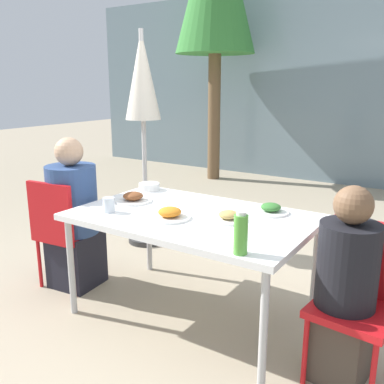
{
  "coord_description": "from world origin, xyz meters",
  "views": [
    {
      "loc": [
        1.44,
        -2.22,
        1.55
      ],
      "look_at": [
        0.0,
        0.0,
        0.87
      ],
      "focal_mm": 40.0,
      "sensor_mm": 36.0,
      "label": 1
    }
  ],
  "objects_px": {
    "person_left": "(74,219)",
    "chair_right": "(360,291)",
    "chair_left": "(62,227)",
    "closed_umbrella": "(143,89)",
    "drinking_cup": "(109,205)",
    "person_right": "(345,292)",
    "salad_bowl": "(149,187)",
    "bottle": "(241,234)"
  },
  "relations": [
    {
      "from": "person_right",
      "to": "closed_umbrella",
      "type": "distance_m",
      "value": 2.59
    },
    {
      "from": "person_left",
      "to": "person_right",
      "type": "relative_size",
      "value": 1.09
    },
    {
      "from": "chair_left",
      "to": "salad_bowl",
      "type": "height_order",
      "value": "chair_left"
    },
    {
      "from": "chair_left",
      "to": "salad_bowl",
      "type": "relative_size",
      "value": 5.15
    },
    {
      "from": "person_left",
      "to": "person_right",
      "type": "xyz_separation_m",
      "value": [
        2.03,
        -0.01,
        -0.04
      ]
    },
    {
      "from": "chair_left",
      "to": "chair_right",
      "type": "distance_m",
      "value": 2.13
    },
    {
      "from": "drinking_cup",
      "to": "salad_bowl",
      "type": "bearing_deg",
      "value": 104.01
    },
    {
      "from": "chair_left",
      "to": "closed_umbrella",
      "type": "xyz_separation_m",
      "value": [
        -0.09,
        1.12,
        1.0
      ]
    },
    {
      "from": "bottle",
      "to": "chair_right",
      "type": "bearing_deg",
      "value": 36.78
    },
    {
      "from": "closed_umbrella",
      "to": "drinking_cup",
      "type": "distance_m",
      "value": 1.53
    },
    {
      "from": "person_right",
      "to": "closed_umbrella",
      "type": "height_order",
      "value": "closed_umbrella"
    },
    {
      "from": "person_left",
      "to": "closed_umbrella",
      "type": "bearing_deg",
      "value": 91.6
    },
    {
      "from": "person_left",
      "to": "bottle",
      "type": "xyz_separation_m",
      "value": [
        1.57,
        -0.32,
        0.29
      ]
    },
    {
      "from": "chair_left",
      "to": "person_right",
      "type": "xyz_separation_m",
      "value": [
        2.07,
        0.07,
        0.01
      ]
    },
    {
      "from": "chair_right",
      "to": "closed_umbrella",
      "type": "distance_m",
      "value": 2.62
    },
    {
      "from": "chair_right",
      "to": "chair_left",
      "type": "bearing_deg",
      "value": 10.35
    },
    {
      "from": "person_left",
      "to": "salad_bowl",
      "type": "distance_m",
      "value": 0.63
    },
    {
      "from": "drinking_cup",
      "to": "salad_bowl",
      "type": "distance_m",
      "value": 0.64
    },
    {
      "from": "chair_left",
      "to": "drinking_cup",
      "type": "distance_m",
      "value": 0.63
    },
    {
      "from": "person_left",
      "to": "chair_right",
      "type": "height_order",
      "value": "person_left"
    },
    {
      "from": "person_left",
      "to": "closed_umbrella",
      "type": "height_order",
      "value": "closed_umbrella"
    },
    {
      "from": "person_left",
      "to": "closed_umbrella",
      "type": "relative_size",
      "value": 0.58
    },
    {
      "from": "chair_right",
      "to": "salad_bowl",
      "type": "xyz_separation_m",
      "value": [
        -1.71,
        0.4,
        0.25
      ]
    },
    {
      "from": "person_right",
      "to": "bottle",
      "type": "xyz_separation_m",
      "value": [
        -0.45,
        -0.31,
        0.32
      ]
    },
    {
      "from": "closed_umbrella",
      "to": "bottle",
      "type": "bearing_deg",
      "value": -38.41
    },
    {
      "from": "person_left",
      "to": "person_right",
      "type": "distance_m",
      "value": 2.03
    },
    {
      "from": "person_left",
      "to": "chair_right",
      "type": "distance_m",
      "value": 2.09
    },
    {
      "from": "chair_left",
      "to": "bottle",
      "type": "height_order",
      "value": "bottle"
    },
    {
      "from": "person_right",
      "to": "closed_umbrella",
      "type": "xyz_separation_m",
      "value": [
        -2.16,
        1.04,
        0.98
      ]
    },
    {
      "from": "closed_umbrella",
      "to": "salad_bowl",
      "type": "distance_m",
      "value": 1.06
    },
    {
      "from": "salad_bowl",
      "to": "drinking_cup",
      "type": "bearing_deg",
      "value": -75.99
    },
    {
      "from": "person_left",
      "to": "chair_left",
      "type": "bearing_deg",
      "value": -121.85
    },
    {
      "from": "drinking_cup",
      "to": "bottle",
      "type": "bearing_deg",
      "value": -9.1
    },
    {
      "from": "chair_right",
      "to": "salad_bowl",
      "type": "bearing_deg",
      "value": -6.87
    },
    {
      "from": "person_left",
      "to": "closed_umbrella",
      "type": "xyz_separation_m",
      "value": [
        -0.13,
        1.03,
        0.95
      ]
    },
    {
      "from": "person_right",
      "to": "bottle",
      "type": "relative_size",
      "value": 4.86
    },
    {
      "from": "chair_right",
      "to": "person_right",
      "type": "xyz_separation_m",
      "value": [
        -0.06,
        -0.07,
        0.01
      ]
    },
    {
      "from": "person_left",
      "to": "drinking_cup",
      "type": "xyz_separation_m",
      "value": [
        0.53,
        -0.15,
        0.23
      ]
    },
    {
      "from": "chair_left",
      "to": "salad_bowl",
      "type": "distance_m",
      "value": 0.73
    },
    {
      "from": "person_left",
      "to": "bottle",
      "type": "bearing_deg",
      "value": -17.23
    },
    {
      "from": "person_right",
      "to": "bottle",
      "type": "bearing_deg",
      "value": 40.59
    },
    {
      "from": "chair_left",
      "to": "person_right",
      "type": "height_order",
      "value": "person_right"
    }
  ]
}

